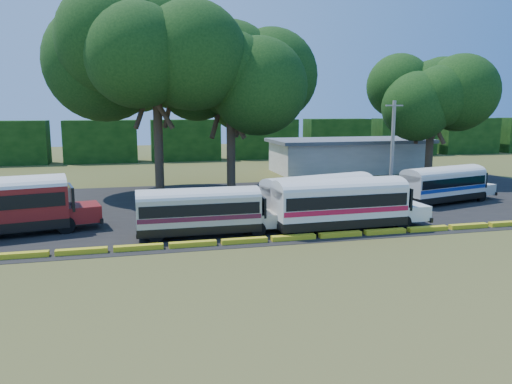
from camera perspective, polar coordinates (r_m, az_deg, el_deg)
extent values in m
plane|color=#404C19|center=(28.62, 2.05, -6.20)|extent=(160.00, 160.00, 0.00)
cube|color=black|center=(40.18, -1.26, -1.55)|extent=(64.00, 24.00, 0.02)
cube|color=yellow|center=(29.13, -25.22, -6.55)|extent=(2.70, 0.45, 0.30)
cube|color=yellow|center=(28.67, -19.30, -6.42)|extent=(2.70, 0.45, 0.30)
cube|color=yellow|center=(28.52, -13.26, -6.21)|extent=(2.70, 0.45, 0.30)
cube|color=yellow|center=(28.69, -7.23, -5.93)|extent=(2.70, 0.45, 0.30)
cube|color=yellow|center=(29.16, -1.34, -5.59)|extent=(2.70, 0.45, 0.30)
cube|color=yellow|center=(29.93, 4.30, -5.22)|extent=(2.70, 0.45, 0.30)
cube|color=yellow|center=(30.97, 9.60, -4.82)|extent=(2.70, 0.45, 0.30)
cube|color=yellow|center=(32.25, 14.52, -4.41)|extent=(2.70, 0.45, 0.30)
cube|color=yellow|center=(33.76, 19.02, -4.01)|extent=(2.70, 0.45, 0.30)
cube|color=yellow|center=(35.46, 23.11, -3.62)|extent=(2.70, 0.45, 0.30)
cube|color=yellow|center=(37.32, 26.80, -3.26)|extent=(2.70, 0.45, 0.30)
cube|color=silver|center=(62.28, 10.50, 3.96)|extent=(18.00, 8.00, 3.60)
cube|color=#575A5F|center=(62.11, 10.56, 5.80)|extent=(19.00, 9.00, 0.40)
cube|color=black|center=(76.41, -26.33, 5.06)|extent=(10.00, 4.00, 6.00)
cube|color=black|center=(74.76, -17.28, 5.54)|extent=(10.00, 4.00, 6.00)
cube|color=black|center=(75.01, -8.05, 5.89)|extent=(10.00, 4.00, 6.00)
cube|color=black|center=(77.15, 0.90, 6.09)|extent=(10.00, 4.00, 6.00)
cube|color=black|center=(81.02, 9.18, 6.14)|extent=(10.00, 4.00, 6.00)
cube|color=black|center=(86.41, 16.57, 6.08)|extent=(10.00, 4.00, 6.00)
cube|color=black|center=(93.04, 23.00, 5.94)|extent=(10.00, 4.00, 6.00)
cylinder|color=black|center=(33.35, -20.89, -3.57)|extent=(1.15, 0.53, 1.11)
cylinder|color=black|center=(35.66, -21.24, -2.76)|extent=(1.15, 0.53, 1.11)
cube|color=maroon|center=(34.51, -19.11, -2.19)|extent=(2.45, 2.79, 1.05)
cube|color=black|center=(34.25, -20.37, -0.51)|extent=(0.69, 2.52, 1.52)
cube|color=black|center=(34.71, -17.53, -2.79)|extent=(0.76, 2.69, 0.33)
cylinder|color=black|center=(30.55, 0.27, -4.29)|extent=(0.91, 0.26, 0.91)
cylinder|color=black|center=(32.38, -0.55, -3.49)|extent=(0.91, 0.26, 0.91)
cylinder|color=black|center=(29.72, -11.36, -4.89)|extent=(0.91, 0.26, 0.91)
cylinder|color=black|center=(31.60, -11.51, -4.02)|extent=(0.91, 0.26, 0.91)
cube|color=black|center=(30.83, -6.56, -3.97)|extent=(7.43, 2.29, 0.50)
cube|color=#BCB9A6|center=(30.59, -6.60, -2.02)|extent=(7.43, 2.29, 1.66)
cube|color=black|center=(30.55, -6.61, -1.65)|extent=(7.13, 2.34, 0.70)
cube|color=#58162C|center=(30.66, -6.59, -2.63)|extent=(7.36, 2.32, 0.27)
ellipsoid|color=silver|center=(30.44, -6.63, -0.49)|extent=(7.43, 2.29, 1.02)
cube|color=#BCB9A6|center=(31.61, 1.61, -3.06)|extent=(1.64, 2.00, 0.86)
cube|color=black|center=(31.29, 0.61, -1.54)|extent=(0.14, 2.08, 1.24)
cube|color=black|center=(31.90, 2.94, -3.62)|extent=(0.17, 2.22, 0.27)
cube|color=black|center=(30.64, -13.39, -4.44)|extent=(0.17, 2.22, 0.27)
cylinder|color=black|center=(36.40, 12.94, -2.21)|extent=(1.01, 0.51, 0.98)
cylinder|color=black|center=(37.96, 10.87, -1.65)|extent=(1.01, 0.51, 0.98)
cylinder|color=black|center=(32.49, 4.06, -3.41)|extent=(1.01, 0.51, 0.98)
cylinder|color=black|center=(34.22, 2.19, -2.71)|extent=(1.01, 0.51, 0.98)
cube|color=black|center=(34.85, 7.09, -2.31)|extent=(8.36, 4.37, 0.54)
cube|color=beige|center=(34.63, 7.13, -0.44)|extent=(8.36, 4.37, 1.79)
cube|color=black|center=(34.59, 7.14, -0.09)|extent=(8.07, 4.34, 0.75)
cube|color=#521516|center=(34.69, 7.12, -1.02)|extent=(8.30, 4.38, 0.29)
ellipsoid|color=silver|center=(34.48, 7.16, 1.02)|extent=(8.36, 4.37, 1.10)
cube|color=beige|center=(37.78, 13.15, -1.10)|extent=(2.24, 2.52, 0.93)
cube|color=black|center=(37.22, 12.50, 0.25)|extent=(0.70, 2.21, 1.34)
cube|color=black|center=(38.40, 14.06, -1.56)|extent=(0.77, 2.36, 0.29)
cube|color=black|center=(32.78, 1.43, -3.18)|extent=(0.77, 2.36, 0.29)
cylinder|color=black|center=(33.41, 16.50, -3.38)|extent=(1.03, 0.32, 1.03)
cylinder|color=black|center=(35.24, 14.62, -2.62)|extent=(1.03, 0.32, 1.03)
cylinder|color=black|center=(30.36, 5.22, -4.31)|extent=(1.03, 0.32, 1.03)
cylinder|color=black|center=(32.37, 3.85, -3.41)|extent=(1.03, 0.32, 1.03)
cube|color=black|center=(32.44, 9.46, -3.21)|extent=(8.47, 2.80, 0.56)
cube|color=white|center=(32.20, 9.52, -1.10)|extent=(8.47, 2.80, 1.88)
cube|color=black|center=(32.15, 9.53, -0.71)|extent=(8.14, 2.85, 0.79)
cube|color=red|center=(32.27, 9.50, -1.76)|extent=(8.39, 2.84, 0.31)
ellipsoid|color=silver|center=(32.04, 9.57, 0.54)|extent=(8.47, 2.80, 1.15)
cube|color=white|center=(34.82, 17.16, -2.11)|extent=(1.91, 2.31, 0.97)
cube|color=black|center=(34.29, 16.33, -0.55)|extent=(0.22, 2.36, 1.41)
cube|color=black|center=(35.37, 18.32, -2.67)|extent=(0.26, 2.52, 0.31)
cube|color=black|center=(30.98, 2.46, -3.90)|extent=(0.26, 2.52, 0.31)
cylinder|color=black|center=(45.93, 24.37, -0.42)|extent=(0.96, 0.49, 0.92)
cylinder|color=black|center=(47.11, 22.45, -0.06)|extent=(0.96, 0.49, 0.92)
cylinder|color=black|center=(41.11, 19.11, -1.19)|extent=(0.96, 0.49, 0.92)
cylinder|color=black|center=(42.42, 17.13, -0.76)|extent=(0.96, 0.49, 0.92)
cube|color=black|center=(43.72, 20.51, -0.46)|extent=(7.91, 4.21, 0.51)
cube|color=silver|center=(43.55, 20.60, 0.96)|extent=(7.91, 4.21, 1.69)
cube|color=black|center=(43.52, 20.61, 1.22)|extent=(7.64, 4.18, 0.71)
cube|color=navy|center=(43.60, 20.57, 0.52)|extent=(7.85, 4.23, 0.28)
ellipsoid|color=silver|center=(43.44, 20.66, 2.06)|extent=(7.91, 4.21, 1.04)
cube|color=silver|center=(47.25, 24.19, 0.36)|extent=(2.14, 2.40, 0.88)
cube|color=black|center=(46.66, 23.83, 1.40)|extent=(0.69, 2.09, 1.27)
cube|color=black|center=(47.93, 24.72, 0.00)|extent=(0.75, 2.23, 0.28)
cube|color=black|center=(40.99, 17.10, -1.04)|extent=(0.75, 2.23, 0.28)
cylinder|color=#3D301E|center=(45.57, -11.07, 5.39)|extent=(0.80, 0.80, 9.13)
cylinder|color=#3D301E|center=(45.97, -9.72, 10.35)|extent=(1.52, 3.19, 5.16)
cylinder|color=#3D301E|center=(46.25, -12.54, 10.26)|extent=(2.42, 2.76, 5.16)
cylinder|color=#3D301E|center=(44.17, -11.45, 10.33)|extent=(3.26, 0.99, 5.16)
ellipsoid|color=black|center=(45.77, -11.44, 16.25)|extent=(13.58, 13.58, 9.96)
cylinder|color=#3D301E|center=(46.08, -2.88, 4.73)|extent=(0.80, 0.80, 7.72)
cylinder|color=#3D301E|center=(46.59, -1.53, 8.87)|extent=(1.37, 2.78, 4.40)
cylinder|color=#3D301E|center=(46.56, -4.33, 8.84)|extent=(2.13, 2.42, 4.40)
cylinder|color=#3D301E|center=(44.61, -2.89, 8.82)|extent=(2.83, 0.92, 4.40)
ellipsoid|color=black|center=(46.04, -2.96, 13.94)|extent=(11.54, 11.54, 8.46)
cylinder|color=#3D301E|center=(56.77, 19.19, 4.35)|extent=(0.80, 0.80, 6.16)
cylinder|color=#3D301E|center=(57.66, 20.12, 7.00)|extent=(1.20, 2.32, 3.56)
cylinder|color=#3D301E|center=(56.78, 18.02, 7.09)|extent=(1.82, 2.05, 3.56)
cylinder|color=#3D301E|center=(55.42, 19.86, 6.93)|extent=(2.35, 0.83, 3.56)
ellipsoid|color=black|center=(56.59, 19.53, 10.41)|extent=(9.94, 9.94, 7.29)
cylinder|color=gray|center=(43.89, 15.31, 4.58)|extent=(0.30, 0.30, 8.38)
cube|color=gray|center=(43.74, 15.53, 9.51)|extent=(1.60, 0.12, 0.12)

